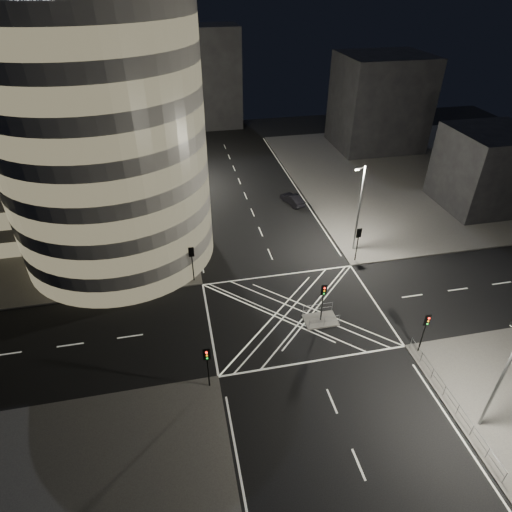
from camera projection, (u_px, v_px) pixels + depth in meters
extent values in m
plane|color=black|center=(295.00, 313.00, 40.00)|extent=(120.00, 120.00, 0.00)
cube|color=#4B4946|center=(29.00, 209.00, 56.88)|extent=(42.00, 42.00, 0.15)
cube|color=#4B4946|center=(426.00, 173.00, 66.66)|extent=(42.00, 42.00, 0.15)
cube|color=slate|center=(320.00, 320.00, 39.09)|extent=(3.00, 2.00, 0.15)
cylinder|color=gray|center=(103.00, 143.00, 41.47)|extent=(20.00, 20.00, 25.00)
cube|color=gray|center=(18.00, 119.00, 47.85)|extent=(20.00, 18.00, 25.00)
cube|color=gray|center=(79.00, 92.00, 63.91)|extent=(24.00, 16.00, 22.00)
cube|color=black|center=(379.00, 102.00, 72.38)|extent=(14.00, 12.00, 15.00)
cube|color=black|center=(486.00, 169.00, 55.08)|extent=(10.00, 10.00, 10.00)
cube|color=black|center=(192.00, 79.00, 81.09)|extent=(18.00, 8.00, 18.00)
cylinder|color=black|center=(175.00, 257.00, 44.49)|extent=(0.32, 0.32, 3.27)
ellipsoid|color=black|center=(172.00, 233.00, 42.83)|extent=(4.76, 4.76, 5.47)
cylinder|color=black|center=(172.00, 227.00, 49.28)|extent=(0.32, 0.32, 3.48)
ellipsoid|color=black|center=(169.00, 204.00, 47.57)|extent=(4.68, 4.68, 5.38)
cylinder|color=black|center=(170.00, 204.00, 54.12)|extent=(0.32, 0.32, 3.49)
ellipsoid|color=black|center=(167.00, 182.00, 52.46)|extent=(4.37, 4.37, 5.03)
cylinder|color=black|center=(168.00, 183.00, 58.91)|extent=(0.32, 0.32, 3.69)
ellipsoid|color=black|center=(165.00, 162.00, 57.14)|extent=(4.70, 4.70, 5.41)
cylinder|color=black|center=(167.00, 169.00, 63.98)|extent=(0.32, 0.32, 2.92)
ellipsoid|color=black|center=(165.00, 153.00, 62.60)|extent=(3.51, 3.51, 4.04)
cylinder|color=black|center=(193.00, 268.00, 43.08)|extent=(0.12, 0.12, 3.00)
cube|color=black|center=(191.00, 252.00, 41.98)|extent=(0.28, 0.22, 0.90)
cube|color=black|center=(191.00, 252.00, 41.98)|extent=(0.55, 0.04, 1.10)
cylinder|color=black|center=(208.00, 372.00, 32.10)|extent=(0.12, 0.12, 3.00)
cube|color=black|center=(207.00, 354.00, 30.99)|extent=(0.28, 0.22, 0.90)
cube|color=black|center=(207.00, 354.00, 30.99)|extent=(0.55, 0.04, 1.10)
cylinder|color=black|center=(357.00, 248.00, 46.05)|extent=(0.12, 0.12, 3.00)
cube|color=black|center=(359.00, 233.00, 44.95)|extent=(0.28, 0.22, 0.90)
cube|color=black|center=(359.00, 233.00, 44.95)|extent=(0.55, 0.04, 1.10)
cylinder|color=black|center=(422.00, 338.00, 35.07)|extent=(0.12, 0.12, 3.00)
cube|color=black|center=(427.00, 320.00, 33.96)|extent=(0.28, 0.22, 0.90)
cube|color=black|center=(427.00, 320.00, 33.96)|extent=(0.55, 0.04, 1.10)
cylinder|color=black|center=(322.00, 307.00, 38.20)|extent=(0.12, 0.12, 3.00)
cube|color=black|center=(324.00, 290.00, 37.10)|extent=(0.28, 0.22, 0.90)
cube|color=black|center=(324.00, 290.00, 37.10)|extent=(0.55, 0.04, 1.10)
cylinder|color=slate|center=(179.00, 214.00, 45.18)|extent=(0.20, 0.20, 10.00)
cylinder|color=slate|center=(179.00, 171.00, 42.52)|extent=(0.90, 0.10, 0.10)
cube|color=slate|center=(184.00, 171.00, 42.65)|extent=(0.50, 0.25, 0.18)
cube|color=white|center=(184.00, 172.00, 42.71)|extent=(0.42, 0.20, 0.05)
cylinder|color=slate|center=(172.00, 153.00, 59.72)|extent=(0.20, 0.20, 10.00)
cylinder|color=slate|center=(171.00, 118.00, 57.06)|extent=(0.90, 0.10, 0.10)
cube|color=slate|center=(175.00, 118.00, 57.19)|extent=(0.50, 0.25, 0.18)
cube|color=white|center=(175.00, 119.00, 57.25)|extent=(0.42, 0.20, 0.05)
cylinder|color=slate|center=(359.00, 210.00, 45.97)|extent=(0.20, 0.20, 10.00)
cylinder|color=slate|center=(361.00, 168.00, 43.15)|extent=(0.90, 0.10, 0.10)
cube|color=slate|center=(357.00, 169.00, 43.13)|extent=(0.50, 0.25, 0.18)
cube|color=white|center=(357.00, 170.00, 43.19)|extent=(0.42, 0.20, 0.05)
cylinder|color=slate|center=(502.00, 376.00, 27.39)|extent=(0.20, 0.20, 10.00)
cube|color=slate|center=(451.00, 400.00, 31.20)|extent=(0.06, 11.70, 1.10)
cube|color=slate|center=(324.00, 322.00, 38.01)|extent=(2.80, 0.06, 1.10)
cube|color=slate|center=(318.00, 308.00, 39.46)|extent=(2.80, 0.06, 1.10)
imported|color=black|center=(292.00, 199.00, 57.82)|extent=(2.72, 4.36, 1.36)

